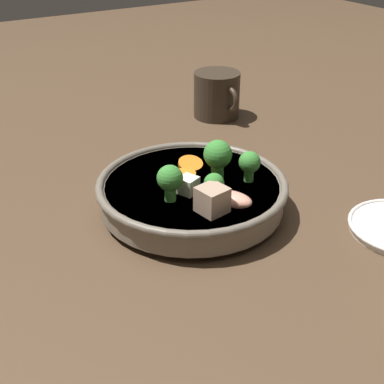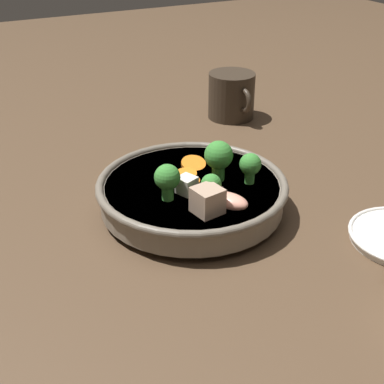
% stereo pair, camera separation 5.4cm
% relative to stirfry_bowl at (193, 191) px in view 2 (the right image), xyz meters
% --- Properties ---
extents(ground_plane, '(3.00, 3.00, 0.00)m').
position_rel_stirfry_bowl_xyz_m(ground_plane, '(-0.00, -0.00, -0.03)').
color(ground_plane, '#4C3826').
extents(stirfry_bowl, '(0.28, 0.28, 0.11)m').
position_rel_stirfry_bowl_xyz_m(stirfry_bowl, '(0.00, 0.00, 0.00)').
color(stirfry_bowl, slate).
rests_on(stirfry_bowl, ground_plane).
extents(dark_mug, '(0.12, 0.10, 0.09)m').
position_rel_stirfry_bowl_xyz_m(dark_mug, '(-0.30, 0.25, 0.01)').
color(dark_mug, '#33281E').
rests_on(dark_mug, ground_plane).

